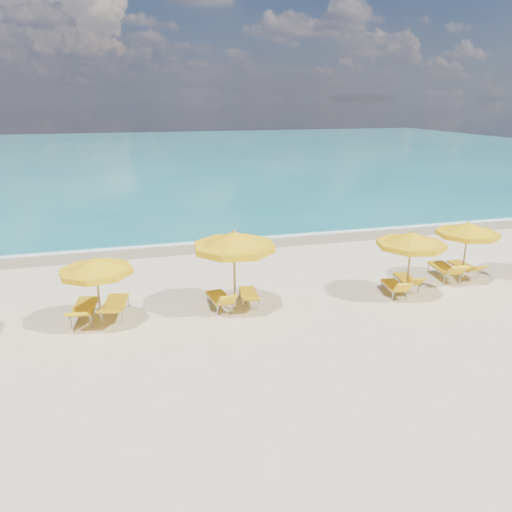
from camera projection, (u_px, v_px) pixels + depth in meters
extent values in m
plane|color=beige|center=(269.00, 305.00, 16.16)|extent=(120.00, 120.00, 0.00)
cube|color=#157377|center=(152.00, 154.00, 60.22)|extent=(120.00, 80.00, 0.30)
cube|color=tan|center=(221.00, 244.00, 22.96)|extent=(120.00, 2.60, 0.01)
cube|color=white|center=(218.00, 239.00, 23.69)|extent=(120.00, 1.20, 0.03)
cube|color=white|center=(92.00, 209.00, 30.22)|extent=(14.00, 0.36, 0.05)
cube|color=white|center=(276.00, 181.00, 40.26)|extent=(18.00, 0.30, 0.05)
cylinder|color=tan|center=(98.00, 293.00, 14.41)|extent=(0.06, 0.06, 2.04)
cone|color=yellow|center=(96.00, 265.00, 14.15)|extent=(2.47, 2.47, 0.41)
cylinder|color=yellow|center=(96.00, 271.00, 14.21)|extent=(2.50, 2.50, 0.16)
sphere|color=tan|center=(95.00, 258.00, 14.09)|extent=(0.09, 0.09, 0.09)
cylinder|color=tan|center=(235.00, 272.00, 15.47)|extent=(0.08, 0.08, 2.49)
cone|color=yellow|center=(234.00, 239.00, 15.15)|extent=(3.17, 3.17, 0.50)
cylinder|color=yellow|center=(234.00, 247.00, 15.22)|extent=(3.19, 3.19, 0.20)
sphere|color=tan|center=(234.00, 231.00, 15.07)|extent=(0.11, 0.11, 0.11)
cylinder|color=tan|center=(409.00, 265.00, 16.56)|extent=(0.07, 0.07, 2.20)
cone|color=yellow|center=(411.00, 238.00, 16.28)|extent=(2.57, 2.57, 0.44)
cylinder|color=yellow|center=(411.00, 245.00, 16.35)|extent=(2.60, 2.60, 0.18)
sphere|color=tan|center=(412.00, 232.00, 16.22)|extent=(0.10, 0.10, 0.10)
cylinder|color=tan|center=(465.00, 252.00, 18.05)|extent=(0.07, 0.07, 2.14)
cone|color=yellow|center=(468.00, 228.00, 17.77)|extent=(2.51, 2.51, 0.43)
cylinder|color=yellow|center=(467.00, 234.00, 17.84)|extent=(2.54, 2.54, 0.17)
sphere|color=tan|center=(469.00, 222.00, 17.71)|extent=(0.10, 0.10, 0.10)
cube|color=yellow|center=(85.00, 306.00, 15.07)|extent=(0.82, 1.46, 0.09)
cube|color=yellow|center=(78.00, 315.00, 14.09)|extent=(0.70, 0.71, 0.37)
cube|color=yellow|center=(116.00, 303.00, 15.29)|extent=(0.85, 1.48, 0.09)
cube|color=yellow|center=(110.00, 312.00, 14.30)|extent=(0.72, 0.73, 0.34)
cube|color=yellow|center=(219.00, 297.00, 15.85)|extent=(0.67, 1.26, 0.07)
cube|color=yellow|center=(227.00, 300.00, 15.07)|extent=(0.59, 0.51, 0.45)
cube|color=yellow|center=(249.00, 293.00, 16.21)|extent=(0.68, 1.22, 0.07)
cube|color=yellow|center=(252.00, 299.00, 15.40)|extent=(0.59, 0.59, 0.31)
cube|color=yellow|center=(393.00, 285.00, 16.93)|extent=(0.69, 1.21, 0.07)
cube|color=yellow|center=(403.00, 288.00, 16.16)|extent=(0.57, 0.50, 0.44)
cube|color=yellow|center=(406.00, 279.00, 17.52)|extent=(0.73, 1.25, 0.07)
cube|color=yellow|center=(415.00, 282.00, 16.71)|extent=(0.60, 0.56, 0.41)
cube|color=yellow|center=(443.00, 268.00, 18.47)|extent=(0.84, 1.48, 0.09)
cube|color=yellow|center=(457.00, 270.00, 17.51)|extent=(0.70, 0.64, 0.49)
cube|color=yellow|center=(462.00, 265.00, 18.88)|extent=(0.55, 1.20, 0.07)
cube|color=yellow|center=(478.00, 269.00, 18.07)|extent=(0.54, 0.52, 0.36)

